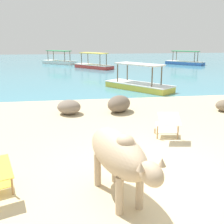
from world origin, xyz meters
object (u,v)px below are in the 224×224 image
object	(u,v)px
boat_blue	(185,62)
boat_red	(94,65)
deck_chair_near	(168,124)
boat_white	(59,61)
boat_yellow	(139,84)
cow	(119,154)

from	to	relation	value
boat_blue	boat_red	bearing A→B (deg)	-120.98
deck_chair_near	boat_red	xyz separation A→B (m)	(-0.38, 17.04, -0.13)
boat_white	boat_yellow	xyz separation A→B (m)	(4.38, -14.59, 0.00)
boat_red	boat_yellow	world-z (taller)	same
deck_chair_near	boat_blue	xyz separation A→B (m)	(8.54, 18.98, -0.13)
boat_white	boat_yellow	bearing A→B (deg)	147.13
deck_chair_near	boat_blue	size ratio (longest dim) A/B	0.24
boat_red	boat_blue	bearing A→B (deg)	61.73
cow	boat_white	size ratio (longest dim) A/B	0.59
boat_white	deck_chair_near	bearing A→B (deg)	139.40
cow	boat_blue	xyz separation A→B (m)	(10.25, 21.48, -0.52)
deck_chair_near	boat_white	world-z (taller)	boat_white
deck_chair_near	boat_blue	distance (m)	20.82
cow	boat_white	xyz separation A→B (m)	(-1.69, 24.03, -0.52)
boat_white	boat_blue	world-z (taller)	same
boat_red	boat_yellow	distance (m)	10.18
boat_white	boat_blue	size ratio (longest dim) A/B	1.02
boat_white	boat_yellow	world-z (taller)	same
boat_red	boat_white	world-z (taller)	same
deck_chair_near	boat_red	bearing A→B (deg)	10.19
boat_white	boat_red	bearing A→B (deg)	164.31
deck_chair_near	cow	bearing A→B (deg)	154.46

